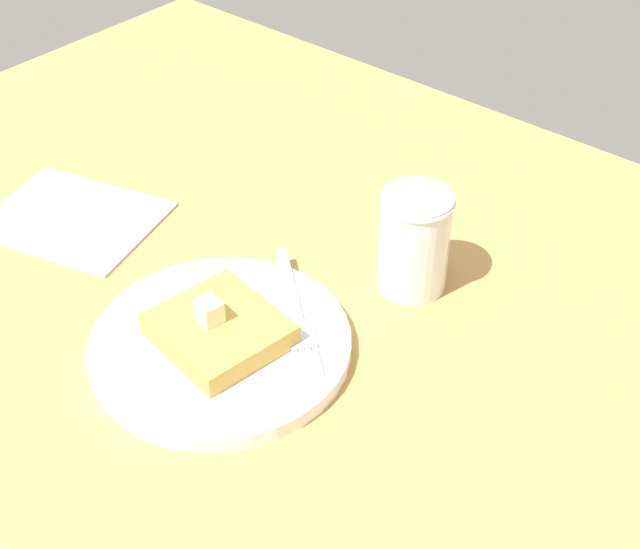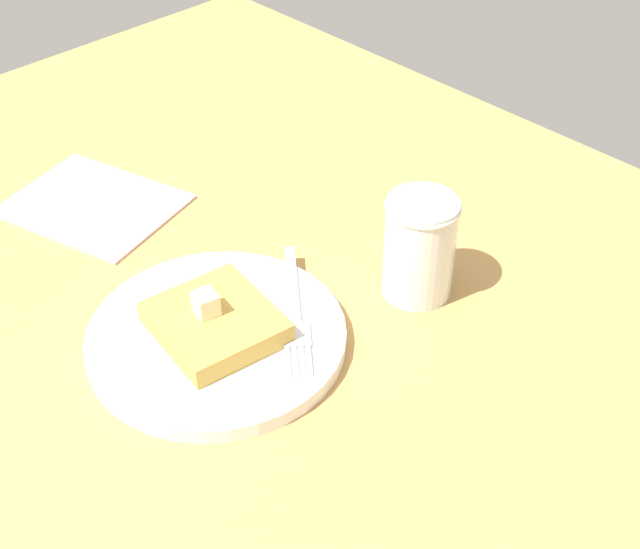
# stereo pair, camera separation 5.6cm
# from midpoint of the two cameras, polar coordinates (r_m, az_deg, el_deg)

# --- Properties ---
(table_surface) EXTENTS (1.00, 1.00, 0.03)m
(table_surface) POSITION_cam_midpoint_polar(r_m,az_deg,el_deg) (0.77, -8.21, -3.68)
(table_surface) COLOR #B08347
(table_surface) RESTS_ON ground
(plate) EXTENTS (0.21, 0.21, 0.01)m
(plate) POSITION_cam_midpoint_polar(r_m,az_deg,el_deg) (0.73, -4.44, -4.06)
(plate) COLOR white
(plate) RESTS_ON table_surface
(toast_slice_center) EXTENTS (0.10, 0.11, 0.02)m
(toast_slice_center) POSITION_cam_midpoint_polar(r_m,az_deg,el_deg) (0.71, -4.50, -3.16)
(toast_slice_center) COLOR gold
(toast_slice_center) RESTS_ON plate
(butter_pat_primary) EXTENTS (0.02, 0.02, 0.02)m
(butter_pat_primary) POSITION_cam_midpoint_polar(r_m,az_deg,el_deg) (0.70, -5.07, -1.94)
(butter_pat_primary) COLOR #F4EAC3
(butter_pat_primary) RESTS_ON toast_slice_center
(fork) EXTENTS (0.11, 0.13, 0.00)m
(fork) POSITION_cam_midpoint_polar(r_m,az_deg,el_deg) (0.73, 0.57, -2.70)
(fork) COLOR silver
(fork) RESTS_ON plate
(syrup_jar) EXTENTS (0.06, 0.06, 0.09)m
(syrup_jar) POSITION_cam_midpoint_polar(r_m,az_deg,el_deg) (0.76, 8.46, 1.41)
(syrup_jar) COLOR #572B0D
(syrup_jar) RESTS_ON table_surface
(napkin) EXTENTS (0.16, 0.19, 0.00)m
(napkin) POSITION_cam_midpoint_polar(r_m,az_deg,el_deg) (0.90, -12.59, 4.31)
(napkin) COLOR beige
(napkin) RESTS_ON table_surface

